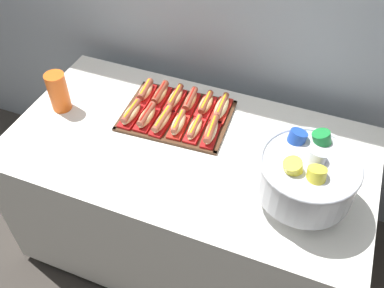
{
  "coord_description": "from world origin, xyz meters",
  "views": [
    {
      "loc": [
        0.48,
        -1.18,
        2.09
      ],
      "look_at": [
        0.02,
        -0.01,
        0.8
      ],
      "focal_mm": 40.08,
      "sensor_mm": 36.0,
      "label": 1
    }
  ],
  "objects": [
    {
      "name": "hot_dog_9",
      "position": [
        -0.09,
        0.24,
        0.81
      ],
      "size": [
        0.07,
        0.16,
        0.06
      ],
      "color": "red",
      "rests_on": "serving_tray"
    },
    {
      "name": "buffet_table",
      "position": [
        0.0,
        0.0,
        0.41
      ],
      "size": [
        1.58,
        0.84,
        0.77
      ],
      "color": "white",
      "rests_on": "ground_plane"
    },
    {
      "name": "hot_dog_8",
      "position": [
        -0.16,
        0.23,
        0.81
      ],
      "size": [
        0.07,
        0.17,
        0.06
      ],
      "color": "#B21414",
      "rests_on": "serving_tray"
    },
    {
      "name": "hot_dog_10",
      "position": [
        -0.01,
        0.24,
        0.81
      ],
      "size": [
        0.07,
        0.16,
        0.06
      ],
      "color": "red",
      "rests_on": "serving_tray"
    },
    {
      "name": "hot_dog_4",
      "position": [
        -0.0,
        0.08,
        0.8
      ],
      "size": [
        0.07,
        0.16,
        0.06
      ],
      "color": "red",
      "rests_on": "serving_tray"
    },
    {
      "name": "hot_dog_5",
      "position": [
        0.07,
        0.08,
        0.81
      ],
      "size": [
        0.07,
        0.18,
        0.06
      ],
      "color": "#B21414",
      "rests_on": "serving_tray"
    },
    {
      "name": "serving_tray",
      "position": [
        -0.12,
        0.15,
        0.78
      ],
      "size": [
        0.5,
        0.39,
        0.01
      ],
      "color": "#472B19",
      "rests_on": "buffet_table"
    },
    {
      "name": "hot_dog_6",
      "position": [
        -0.31,
        0.22,
        0.81
      ],
      "size": [
        0.08,
        0.16,
        0.06
      ],
      "color": "red",
      "rests_on": "serving_tray"
    },
    {
      "name": "hot_dog_0",
      "position": [
        -0.3,
        0.06,
        0.81
      ],
      "size": [
        0.07,
        0.17,
        0.06
      ],
      "color": "#B21414",
      "rests_on": "serving_tray"
    },
    {
      "name": "hot_dog_2",
      "position": [
        -0.15,
        0.07,
        0.81
      ],
      "size": [
        0.06,
        0.18,
        0.06
      ],
      "color": "#B21414",
      "rests_on": "serving_tray"
    },
    {
      "name": "hot_dog_1",
      "position": [
        -0.23,
        0.06,
        0.81
      ],
      "size": [
        0.07,
        0.17,
        0.06
      ],
      "color": "#B21414",
      "rests_on": "serving_tray"
    },
    {
      "name": "cup_stack",
      "position": [
        -0.64,
        0.01,
        0.87
      ],
      "size": [
        0.09,
        0.09,
        0.19
      ],
      "color": "#EA5B19",
      "rests_on": "buffet_table"
    },
    {
      "name": "hot_dog_3",
      "position": [
        -0.08,
        0.07,
        0.81
      ],
      "size": [
        0.07,
        0.16,
        0.06
      ],
      "color": "red",
      "rests_on": "serving_tray"
    },
    {
      "name": "punch_bowl",
      "position": [
        0.5,
        -0.12,
        0.92
      ],
      "size": [
        0.36,
        0.36,
        0.27
      ],
      "color": "silver",
      "rests_on": "buffet_table"
    },
    {
      "name": "hot_dog_7",
      "position": [
        -0.24,
        0.23,
        0.81
      ],
      "size": [
        0.07,
        0.17,
        0.06
      ],
      "color": "red",
      "rests_on": "serving_tray"
    },
    {
      "name": "ground_plane",
      "position": [
        0.0,
        0.0,
        0.0
      ],
      "size": [
        10.0,
        10.0,
        0.0
      ],
      "primitive_type": "plane",
      "color": "#38332D"
    },
    {
      "name": "hot_dog_11",
      "position": [
        0.06,
        0.24,
        0.81
      ],
      "size": [
        0.08,
        0.18,
        0.06
      ],
      "color": "red",
      "rests_on": "serving_tray"
    }
  ]
}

